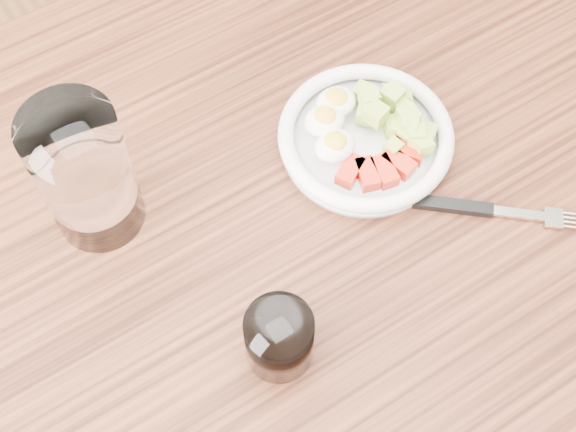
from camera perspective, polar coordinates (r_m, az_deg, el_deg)
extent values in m
plane|color=brown|center=(1.60, 0.51, -13.80)|extent=(4.00, 4.00, 0.00)
cube|color=brown|center=(1.62, 13.82, 12.78)|extent=(0.07, 0.07, 0.73)
cube|color=brown|center=(0.89, 0.89, -1.70)|extent=(1.50, 0.90, 0.04)
cylinder|color=white|center=(0.93, 5.48, 5.22)|extent=(0.19, 0.19, 0.01)
torus|color=white|center=(0.92, 5.56, 5.73)|extent=(0.20, 0.20, 0.02)
cube|color=red|center=(0.89, 4.43, 3.21)|extent=(0.04, 0.04, 0.02)
cube|color=red|center=(0.89, 5.66, 2.99)|extent=(0.03, 0.04, 0.02)
cube|color=red|center=(0.89, 6.87, 3.17)|extent=(0.03, 0.04, 0.02)
cube|color=red|center=(0.90, 7.86, 3.72)|extent=(0.03, 0.04, 0.02)
cube|color=red|center=(0.91, 8.51, 4.55)|extent=(0.04, 0.04, 0.02)
cube|color=red|center=(0.92, 8.71, 5.53)|extent=(0.04, 0.04, 0.02)
ellipsoid|color=white|center=(0.91, 2.62, 6.81)|extent=(0.05, 0.04, 0.03)
ellipsoid|color=yellow|center=(0.90, 2.65, 7.19)|extent=(0.03, 0.03, 0.01)
ellipsoid|color=white|center=(0.93, 3.44, 8.07)|extent=(0.05, 0.04, 0.03)
ellipsoid|color=yellow|center=(0.92, 3.47, 8.45)|extent=(0.03, 0.03, 0.01)
ellipsoid|color=white|center=(0.89, 3.37, 4.99)|extent=(0.05, 0.04, 0.03)
ellipsoid|color=yellow|center=(0.89, 3.40, 5.36)|extent=(0.03, 0.03, 0.01)
cube|color=#B9CC4E|center=(0.92, 5.48, 7.17)|extent=(0.03, 0.03, 0.02)
cube|color=#B9CC4E|center=(0.92, 5.81, 8.31)|extent=(0.02, 0.02, 0.02)
cube|color=#B9CC4E|center=(0.91, 8.67, 6.41)|extent=(0.02, 0.02, 0.02)
cube|color=#B9CC4E|center=(0.91, 9.10, 5.72)|extent=(0.03, 0.03, 0.02)
cube|color=#B9CC4E|center=(0.94, 5.39, 8.66)|extent=(0.03, 0.03, 0.02)
cube|color=#B9CC4E|center=(0.94, 7.86, 8.08)|extent=(0.02, 0.02, 0.02)
cube|color=#B9CC4E|center=(0.91, 9.34, 5.20)|extent=(0.03, 0.03, 0.02)
cube|color=#B9CC4E|center=(0.92, 7.88, 6.18)|extent=(0.03, 0.03, 0.02)
cube|color=#B9CC4E|center=(0.92, 8.61, 5.63)|extent=(0.03, 0.03, 0.02)
cube|color=#B9CC4E|center=(0.93, 8.10, 7.63)|extent=(0.02, 0.02, 0.02)
cube|color=#B9CC4E|center=(0.92, 8.50, 6.96)|extent=(0.02, 0.02, 0.02)
cube|color=#B9CC4E|center=(0.93, 7.52, 6.38)|extent=(0.03, 0.03, 0.02)
cube|color=#B9CC4E|center=(0.92, 6.00, 7.61)|extent=(0.02, 0.02, 0.02)
cube|color=#B9CC4E|center=(0.94, 7.25, 8.56)|extent=(0.03, 0.03, 0.02)
cube|color=#B9CC4E|center=(0.90, 9.62, 5.00)|extent=(0.02, 0.02, 0.02)
cube|color=#B9CC4E|center=(0.92, 5.88, 7.80)|extent=(0.02, 0.02, 0.02)
cube|color=#B9CC4E|center=(0.91, 6.30, 7.21)|extent=(0.03, 0.03, 0.02)
cube|color=#B9CC4E|center=(0.91, 7.51, 4.82)|extent=(0.02, 0.02, 0.02)
cube|color=#B9CC4E|center=(0.92, 9.74, 5.74)|extent=(0.03, 0.03, 0.02)
cube|color=#B9CC4E|center=(0.93, 7.44, 8.46)|extent=(0.03, 0.03, 0.02)
cube|color=#B9CC4E|center=(0.95, 8.17, 8.09)|extent=(0.03, 0.03, 0.02)
cube|color=black|center=(0.90, 11.10, 0.79)|extent=(0.09, 0.08, 0.01)
cube|color=silver|center=(0.91, 16.24, 0.14)|extent=(0.05, 0.05, 0.00)
cube|color=silver|center=(0.92, 18.38, -0.14)|extent=(0.03, 0.03, 0.00)
cylinder|color=white|center=(0.83, -14.24, 2.93)|extent=(0.10, 0.10, 0.17)
cylinder|color=white|center=(0.78, -0.63, -8.71)|extent=(0.07, 0.07, 0.08)
cylinder|color=black|center=(0.78, -0.63, -8.75)|extent=(0.06, 0.06, 0.07)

